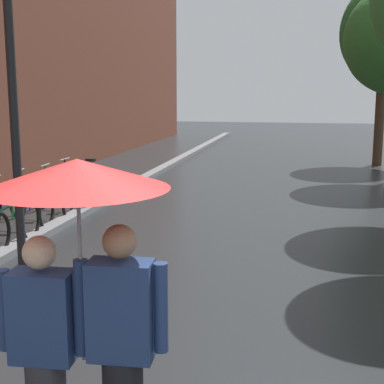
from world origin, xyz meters
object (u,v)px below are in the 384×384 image
at_px(couple_under_umbrella, 81,272).
at_px(parked_bicycle_3, 1,218).
at_px(street_lamp_post, 12,87).
at_px(parked_bicycle_5, 42,199).
at_px(parked_bicycle_4, 19,208).
at_px(parked_bicycle_7, 83,184).
at_px(parked_bicycle_6, 66,192).

bearing_deg(couple_under_umbrella, parked_bicycle_3, 125.01).
bearing_deg(street_lamp_post, parked_bicycle_5, 111.77).
distance_m(parked_bicycle_4, parked_bicycle_7, 2.68).
bearing_deg(parked_bicycle_3, couple_under_umbrella, -54.99).
bearing_deg(street_lamp_post, couple_under_umbrella, -56.38).
bearing_deg(parked_bicycle_4, parked_bicycle_3, -82.22).
relative_size(parked_bicycle_4, parked_bicycle_6, 1.01).
distance_m(parked_bicycle_4, parked_bicycle_6, 1.70).
distance_m(parked_bicycle_3, parked_bicycle_4, 0.79).
bearing_deg(couple_under_umbrella, parked_bicycle_7, 112.71).
distance_m(parked_bicycle_3, couple_under_umbrella, 6.39).
xyz_separation_m(parked_bicycle_3, parked_bicycle_6, (0.03, 2.48, 0.00)).
relative_size(parked_bicycle_4, parked_bicycle_7, 1.03).
bearing_deg(parked_bicycle_4, parked_bicycle_5, 89.80).
relative_size(parked_bicycle_4, street_lamp_post, 0.26).
bearing_deg(parked_bicycle_6, couple_under_umbrella, -64.88).
distance_m(parked_bicycle_3, parked_bicycle_5, 1.69).
height_order(parked_bicycle_3, couple_under_umbrella, couple_under_umbrella).
xyz_separation_m(parked_bicycle_3, street_lamp_post, (1.15, -1.45, 2.15)).
bearing_deg(parked_bicycle_5, couple_under_umbrella, -61.49).
xyz_separation_m(parked_bicycle_6, street_lamp_post, (1.12, -3.94, 2.15)).
relative_size(parked_bicycle_7, street_lamp_post, 0.26).
xyz_separation_m(parked_bicycle_5, couple_under_umbrella, (3.72, -6.85, 1.01)).
distance_m(parked_bicycle_4, parked_bicycle_5, 0.90).
bearing_deg(parked_bicycle_6, parked_bicycle_7, 91.44).
distance_m(parked_bicycle_3, parked_bicycle_6, 2.48).
distance_m(parked_bicycle_6, parked_bicycle_7, 0.98).
bearing_deg(parked_bicycle_3, street_lamp_post, -51.64).
height_order(parked_bicycle_5, couple_under_umbrella, couple_under_umbrella).
distance_m(couple_under_umbrella, street_lamp_post, 4.60).
bearing_deg(parked_bicycle_3, parked_bicycle_6, 89.23).
xyz_separation_m(parked_bicycle_6, couple_under_umbrella, (3.59, -7.65, 1.01)).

